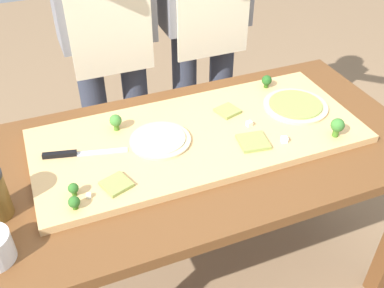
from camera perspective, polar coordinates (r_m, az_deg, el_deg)
The scene contains 19 objects.
ground_plane at distance 2.09m, azimuth 0.79°, elevation -17.15°, with size 8.00×8.00×0.00m, color #896B4C.
prep_table at distance 1.59m, azimuth 0.99°, elevation -3.35°, with size 1.54×0.79×0.77m.
cutting_board at distance 1.55m, azimuth 0.93°, elevation 1.04°, with size 1.15×0.50×0.03m, color tan.
chefs_knife at distance 1.49m, azimuth -15.16°, elevation -1.22°, with size 0.27×0.08×0.02m.
pizza_whole_pesto_green at distance 1.72m, azimuth 13.27°, elevation 4.89°, with size 0.24×0.24×0.02m.
pizza_whole_cheese_artichoke at distance 1.50m, azimuth -4.14°, elevation 0.57°, with size 0.21×0.21×0.02m.
pizza_slice_center at distance 1.35m, azimuth -9.78°, elevation -5.17°, with size 0.08×0.08×0.01m, color #899E4C.
pizza_slice_far_right at distance 1.50m, azimuth 7.94°, elevation 0.29°, with size 0.10×0.10×0.01m, color #899E4C.
pizza_slice_near_right at distance 1.65m, azimuth 4.63°, elevation 4.31°, with size 0.08×0.08×0.01m, color #899E4C.
broccoli_floret_center_right at distance 1.81m, azimuth 9.67°, elevation 8.11°, with size 0.04×0.04×0.05m.
broccoli_floret_front_left at distance 1.29m, azimuth -15.04°, elevation -7.31°, with size 0.03×0.03×0.04m.
broccoli_floret_back_right at distance 1.33m, azimuth -15.14°, elevation -5.62°, with size 0.03×0.03×0.04m.
broccoli_floret_back_mid at distance 1.58m, azimuth 18.34°, elevation 2.25°, with size 0.05×0.05×0.07m.
broccoli_floret_front_right at distance 1.56m, azimuth -9.88°, elevation 2.95°, with size 0.04×0.04×0.06m.
cheese_crumble_a at distance 1.58m, azimuth 7.44°, elevation 2.62°, with size 0.02×0.02×0.02m, color silver.
cheese_crumble_b at distance 1.52m, azimuth 11.88°, elevation 0.56°, with size 0.02×0.02×0.02m, color white.
cheese_crumble_c at distance 1.33m, azimuth -13.24°, elevation -6.54°, with size 0.01×0.01×0.01m, color silver.
cook_left at distance 1.94m, azimuth -11.17°, elevation 15.66°, with size 0.54×0.39×1.67m.
cook_right at distance 2.07m, azimuth 1.71°, elevation 17.69°, with size 0.54×0.39×1.67m.
Camera 1 is at (-0.47, -1.10, 1.71)m, focal length 41.11 mm.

